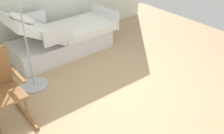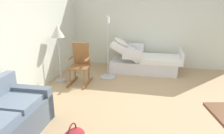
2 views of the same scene
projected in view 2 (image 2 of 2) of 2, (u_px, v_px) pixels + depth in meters
ground_plane at (141, 102)px, 4.38m from camera, size 6.81×6.81×0.00m
back_wall at (26, 35)px, 4.49m from camera, size 5.65×0.10×2.70m
side_wall at (150, 25)px, 6.57m from camera, size 0.10×5.17×2.70m
hospital_bed at (144, 62)px, 6.25m from camera, size 1.06×2.08×1.07m
couch at (1, 123)px, 3.08m from camera, size 1.62×0.89×0.85m
rocking_chair at (80, 64)px, 5.33m from camera, size 0.77×0.51×1.05m
floor_lamp at (58, 35)px, 5.21m from camera, size 0.34×0.34×1.48m
iv_pole at (108, 69)px, 5.77m from camera, size 0.44×0.44×1.69m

